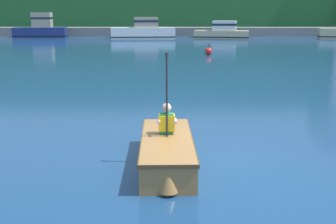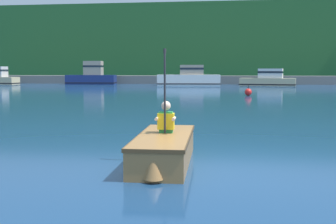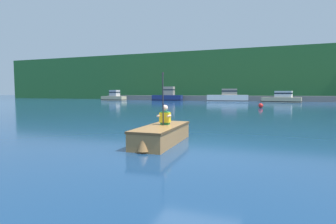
{
  "view_description": "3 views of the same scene",
  "coord_description": "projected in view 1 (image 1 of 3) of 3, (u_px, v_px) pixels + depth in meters",
  "views": [
    {
      "loc": [
        -0.87,
        -7.1,
        2.68
      ],
      "look_at": [
        -0.89,
        0.5,
        0.85
      ],
      "focal_mm": 45.0,
      "sensor_mm": 36.0,
      "label": 1
    },
    {
      "loc": [
        0.11,
        -7.15,
        1.63
      ],
      "look_at": [
        -0.89,
        0.5,
        0.85
      ],
      "focal_mm": 45.0,
      "sensor_mm": 36.0,
      "label": 2
    },
    {
      "loc": [
        1.72,
        -6.78,
        1.41
      ],
      "look_at": [
        -0.89,
        0.5,
        0.85
      ],
      "focal_mm": 28.0,
      "sensor_mm": 36.0,
      "label": 3
    }
  ],
  "objects": [
    {
      "name": "moored_boat_dock_west_inner",
      "position": [
        42.0,
        29.0,
        42.93
      ],
      "size": [
        5.36,
        2.13,
        2.49
      ],
      "color": "navy",
      "rests_on": "ground"
    },
    {
      "name": "person_paddler",
      "position": [
        168.0,
        119.0,
        7.6
      ],
      "size": [
        0.36,
        0.33,
        1.49
      ],
      "color": "#267F3F",
      "rests_on": "rowboat_foreground"
    },
    {
      "name": "rowboat_foreground",
      "position": [
        168.0,
        150.0,
        7.43
      ],
      "size": [
        0.97,
        2.77,
        0.5
      ],
      "color": "#A3703D",
      "rests_on": "ground"
    },
    {
      "name": "channel_buoy",
      "position": [
        210.0,
        51.0,
        26.17
      ],
      "size": [
        0.44,
        0.44,
        0.72
      ],
      "color": "red",
      "rests_on": "ground"
    },
    {
      "name": "marina_dock",
      "position": [
        177.0,
        31.0,
        45.95
      ],
      "size": [
        54.66,
        2.4,
        0.9
      ],
      "color": "slate",
      "rests_on": "ground"
    },
    {
      "name": "moored_boat_dock_center_far",
      "position": [
        223.0,
        32.0,
        41.94
      ],
      "size": [
        5.66,
        2.88,
        1.68
      ],
      "color": "#CCB789",
      "rests_on": "ground"
    },
    {
      "name": "waterfront_warehouse_left",
      "position": [
        25.0,
        3.0,
        55.22
      ],
      "size": [
        7.12,
        9.77,
        7.15
      ],
      "color": "#75665B",
      "rests_on": "ground"
    },
    {
      "name": "moored_boat_dock_center_near",
      "position": [
        145.0,
        31.0,
        41.15
      ],
      "size": [
        6.37,
        2.34,
        2.04
      ],
      "color": "white",
      "rests_on": "ground"
    },
    {
      "name": "ground_plane",
      "position": [
        218.0,
        164.0,
        7.53
      ],
      "size": [
        300.0,
        300.0,
        0.0
      ],
      "primitive_type": "plane",
      "color": "navy"
    }
  ]
}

